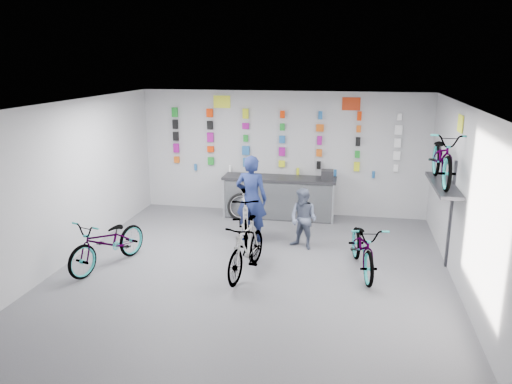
% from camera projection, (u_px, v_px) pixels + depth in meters
% --- Properties ---
extents(floor, '(8.00, 8.00, 0.00)m').
position_uv_depth(floor, '(250.00, 278.00, 8.79)').
color(floor, '#4B4B50').
rests_on(floor, ground).
extents(ceiling, '(8.00, 8.00, 0.00)m').
position_uv_depth(ceiling, '(249.00, 106.00, 8.01)').
color(ceiling, white).
rests_on(ceiling, wall_back).
extents(wall_back, '(7.00, 0.00, 7.00)m').
position_uv_depth(wall_back, '(282.00, 153.00, 12.19)').
color(wall_back, silver).
rests_on(wall_back, floor).
extents(wall_front, '(7.00, 0.00, 7.00)m').
position_uv_depth(wall_front, '(162.00, 309.00, 4.61)').
color(wall_front, silver).
rests_on(wall_front, floor).
extents(wall_left, '(0.00, 8.00, 8.00)m').
position_uv_depth(wall_left, '(61.00, 186.00, 9.04)').
color(wall_left, silver).
rests_on(wall_left, floor).
extents(wall_right, '(0.00, 8.00, 8.00)m').
position_uv_depth(wall_right, '(469.00, 207.00, 7.76)').
color(wall_right, silver).
rests_on(wall_right, floor).
extents(counter, '(2.70, 0.66, 1.00)m').
position_uv_depth(counter, '(279.00, 198.00, 12.02)').
color(counter, black).
rests_on(counter, floor).
extents(merch_wall, '(5.56, 0.08, 1.57)m').
position_uv_depth(merch_wall, '(276.00, 141.00, 12.08)').
color(merch_wall, '#D35612').
rests_on(merch_wall, wall_back).
extents(wall_bracket, '(0.39, 1.90, 2.00)m').
position_uv_depth(wall_bracket, '(444.00, 190.00, 8.94)').
color(wall_bracket, '#333338').
rests_on(wall_bracket, wall_right).
extents(sign_left, '(0.42, 0.02, 0.30)m').
position_uv_depth(sign_left, '(222.00, 102.00, 12.13)').
color(sign_left, '#EDF731').
rests_on(sign_left, wall_back).
extents(sign_right, '(0.42, 0.02, 0.30)m').
position_uv_depth(sign_right, '(351.00, 104.00, 11.57)').
color(sign_right, red).
rests_on(sign_right, wall_back).
extents(sign_side, '(0.02, 0.40, 0.30)m').
position_uv_depth(sign_side, '(460.00, 124.00, 8.60)').
color(sign_side, '#EDF731').
rests_on(sign_side, wall_right).
extents(bike_left, '(1.19, 1.94, 0.96)m').
position_uv_depth(bike_left, '(108.00, 242.00, 9.14)').
color(bike_left, gray).
rests_on(bike_left, floor).
extents(bike_center, '(0.74, 1.74, 1.01)m').
position_uv_depth(bike_center, '(246.00, 248.00, 8.81)').
color(bike_center, gray).
rests_on(bike_center, floor).
extents(bike_right, '(0.95, 1.91, 0.96)m').
position_uv_depth(bike_right, '(363.00, 246.00, 8.93)').
color(bike_right, gray).
rests_on(bike_right, floor).
extents(bike_service, '(0.97, 1.93, 1.12)m').
position_uv_depth(bike_service, '(245.00, 218.00, 10.24)').
color(bike_service, gray).
rests_on(bike_service, floor).
extents(bike_wall, '(0.63, 1.80, 0.95)m').
position_uv_depth(bike_wall, '(443.00, 157.00, 8.80)').
color(bike_wall, gray).
rests_on(bike_wall, wall_bracket).
extents(clerk, '(0.70, 0.49, 1.83)m').
position_uv_depth(clerk, '(251.00, 199.00, 10.38)').
color(clerk, navy).
rests_on(clerk, floor).
extents(customer, '(0.75, 0.69, 1.24)m').
position_uv_depth(customer, '(303.00, 219.00, 10.01)').
color(customer, '#4F5870').
rests_on(customer, floor).
extents(spare_wheel, '(0.68, 0.33, 0.66)m').
position_uv_depth(spare_wheel, '(241.00, 207.00, 11.87)').
color(spare_wheel, black).
rests_on(spare_wheel, floor).
extents(register, '(0.29, 0.31, 0.22)m').
position_uv_depth(register, '(327.00, 175.00, 11.66)').
color(register, black).
rests_on(register, counter).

